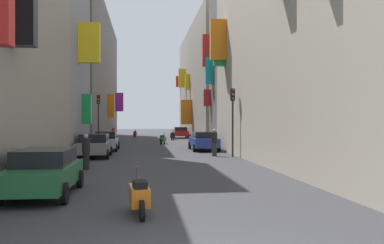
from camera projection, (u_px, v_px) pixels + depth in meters
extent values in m
plane|color=#38383D|center=(153.00, 146.00, 35.72)|extent=(140.00, 140.00, 0.00)
cube|color=gray|center=(35.00, 14.00, 27.00)|extent=(6.00, 8.66, 18.62)
cube|color=yellow|center=(89.00, 43.00, 26.11)|extent=(1.36, 0.56, 2.55)
cube|color=green|center=(87.00, 109.00, 27.73)|extent=(0.60, 0.47, 2.04)
cube|color=slate|center=(83.00, 76.00, 48.56)|extent=(6.00, 32.13, 15.04)
cube|color=purple|center=(119.00, 102.00, 61.69)|extent=(1.15, 0.53, 2.80)
cube|color=orange|center=(111.00, 106.00, 47.98)|extent=(0.76, 0.51, 2.83)
cube|color=orange|center=(218.00, 40.00, 29.21)|extent=(1.15, 0.54, 2.90)
cube|color=green|center=(219.00, 53.00, 29.51)|extent=(0.85, 0.63, 1.87)
cube|color=slate|center=(247.00, 68.00, 35.19)|extent=(6.00, 4.00, 13.67)
cube|color=red|center=(207.00, 98.00, 36.06)|extent=(0.60, 0.42, 1.48)
cube|color=#19B2BF|center=(209.00, 71.00, 34.97)|extent=(0.61, 0.58, 2.26)
cube|color=red|center=(207.00, 51.00, 35.30)|extent=(0.83, 0.64, 2.73)
cube|color=#9E9384|center=(212.00, 83.00, 52.67)|extent=(6.00, 27.71, 14.06)
cube|color=orange|center=(186.00, 112.00, 49.53)|extent=(1.37, 0.55, 2.97)
cube|color=yellow|center=(182.00, 78.00, 56.96)|extent=(0.98, 0.39, 2.59)
cube|color=yellow|center=(187.00, 82.00, 51.81)|extent=(0.61, 0.63, 1.98)
cube|color=red|center=(178.00, 82.00, 65.03)|extent=(0.68, 0.37, 1.73)
cube|color=#236638|center=(44.00, 176.00, 12.49)|extent=(1.74, 4.30, 0.62)
cube|color=black|center=(45.00, 157.00, 12.70)|extent=(1.53, 2.41, 0.49)
cylinder|color=black|center=(64.00, 193.00, 11.19)|extent=(0.18, 0.60, 0.60)
cylinder|color=black|center=(80.00, 179.00, 14.01)|extent=(0.18, 0.60, 0.60)
cylinder|color=black|center=(27.00, 180.00, 13.80)|extent=(0.18, 0.60, 0.60)
cube|color=#B7B7BC|center=(106.00, 143.00, 31.00)|extent=(1.65, 4.25, 0.59)
cube|color=black|center=(106.00, 135.00, 31.21)|extent=(1.45, 2.38, 0.55)
cylinder|color=black|center=(116.00, 148.00, 29.71)|extent=(0.18, 0.60, 0.60)
cylinder|color=black|center=(93.00, 148.00, 29.51)|extent=(0.18, 0.60, 0.60)
cylinder|color=black|center=(118.00, 145.00, 32.49)|extent=(0.18, 0.60, 0.60)
cylinder|color=black|center=(97.00, 145.00, 32.29)|extent=(0.18, 0.60, 0.60)
cube|color=slate|center=(94.00, 147.00, 25.20)|extent=(1.83, 4.02, 0.64)
cube|color=black|center=(94.00, 138.00, 25.39)|extent=(1.61, 2.25, 0.51)
cylinder|color=black|center=(107.00, 154.00, 23.99)|extent=(0.18, 0.60, 0.60)
cylinder|color=black|center=(75.00, 155.00, 23.77)|extent=(0.18, 0.60, 0.60)
cylinder|color=black|center=(111.00, 151.00, 26.63)|extent=(0.18, 0.60, 0.60)
cylinder|color=black|center=(82.00, 151.00, 26.41)|extent=(0.18, 0.60, 0.60)
cube|color=navy|center=(204.00, 142.00, 31.12)|extent=(1.81, 4.39, 0.66)
cube|color=black|center=(204.00, 135.00, 30.90)|extent=(1.59, 2.46, 0.47)
cylinder|color=black|center=(190.00, 145.00, 32.45)|extent=(0.18, 0.60, 0.60)
cylinder|color=black|center=(212.00, 145.00, 32.66)|extent=(0.18, 0.60, 0.60)
cylinder|color=black|center=(194.00, 148.00, 29.57)|extent=(0.18, 0.60, 0.60)
cylinder|color=black|center=(219.00, 148.00, 29.79)|extent=(0.18, 0.60, 0.60)
cube|color=#B21E1E|center=(180.00, 133.00, 52.37)|extent=(1.78, 3.91, 0.64)
cube|color=black|center=(180.00, 129.00, 52.18)|extent=(1.56, 2.19, 0.48)
cylinder|color=black|center=(173.00, 135.00, 53.55)|extent=(0.18, 0.60, 0.60)
cylinder|color=black|center=(186.00, 135.00, 53.76)|extent=(0.18, 0.60, 0.60)
cylinder|color=black|center=(174.00, 136.00, 50.99)|extent=(0.18, 0.60, 0.60)
cylinder|color=black|center=(188.00, 136.00, 51.20)|extent=(0.18, 0.60, 0.60)
cube|color=#287F3D|center=(163.00, 139.00, 39.35)|extent=(0.72, 1.18, 0.45)
cube|color=black|center=(162.00, 136.00, 39.15)|extent=(0.46, 0.62, 0.16)
cylinder|color=#4C4C51|center=(164.00, 136.00, 39.90)|extent=(0.13, 0.28, 0.68)
cylinder|color=black|center=(164.00, 141.00, 40.04)|extent=(0.22, 0.49, 0.48)
cylinder|color=black|center=(161.00, 142.00, 38.67)|extent=(0.22, 0.49, 0.48)
cube|color=red|center=(135.00, 134.00, 53.99)|extent=(0.49, 1.09, 0.45)
cube|color=black|center=(135.00, 132.00, 53.79)|extent=(0.35, 0.57, 0.16)
cylinder|color=#4C4C51|center=(135.00, 131.00, 54.53)|extent=(0.07, 0.28, 0.68)
cylinder|color=black|center=(135.00, 135.00, 54.66)|extent=(0.12, 0.48, 0.48)
cylinder|color=black|center=(135.00, 136.00, 53.33)|extent=(0.12, 0.48, 0.48)
cube|color=black|center=(173.00, 136.00, 47.77)|extent=(0.67, 1.26, 0.45)
cube|color=black|center=(172.00, 133.00, 47.54)|extent=(0.43, 0.61, 0.16)
cylinder|color=#4C4C51|center=(173.00, 133.00, 48.36)|extent=(0.11, 0.28, 0.68)
cylinder|color=black|center=(173.00, 137.00, 48.52)|extent=(0.19, 0.49, 0.48)
cylinder|color=black|center=(172.00, 138.00, 47.02)|extent=(0.19, 0.49, 0.48)
cube|color=orange|center=(139.00, 195.00, 10.00)|extent=(0.55, 1.15, 0.45)
cube|color=black|center=(140.00, 184.00, 9.79)|extent=(0.37, 0.59, 0.16)
cylinder|color=#4C4C51|center=(137.00, 179.00, 10.54)|extent=(0.09, 0.28, 0.68)
cylinder|color=black|center=(137.00, 199.00, 10.68)|extent=(0.15, 0.49, 0.48)
cylinder|color=black|center=(142.00, 211.00, 9.32)|extent=(0.15, 0.49, 0.48)
cylinder|color=black|center=(86.00, 161.00, 19.05)|extent=(0.45, 0.45, 0.81)
cylinder|color=black|center=(86.00, 145.00, 19.05)|extent=(0.53, 0.53, 0.64)
sphere|color=tan|center=(86.00, 136.00, 19.05)|extent=(0.22, 0.22, 0.22)
cylinder|color=#3E3E3E|center=(113.00, 137.00, 45.01)|extent=(0.33, 0.33, 0.78)
cylinder|color=maroon|center=(113.00, 131.00, 45.01)|extent=(0.39, 0.39, 0.62)
sphere|color=tan|center=(113.00, 127.00, 45.01)|extent=(0.21, 0.21, 0.21)
cylinder|color=#313131|center=(214.00, 149.00, 26.19)|extent=(0.33, 0.33, 0.84)
cylinder|color=black|center=(214.00, 138.00, 26.19)|extent=(0.39, 0.39, 0.67)
sphere|color=tan|center=(214.00, 131.00, 26.18)|extent=(0.23, 0.23, 0.23)
cylinder|color=#2D2D2D|center=(98.00, 126.00, 33.71)|extent=(0.12, 0.12, 3.62)
cube|color=black|center=(98.00, 100.00, 33.70)|extent=(0.26, 0.26, 0.75)
sphere|color=red|center=(98.00, 96.00, 33.56)|extent=(0.14, 0.14, 0.14)
sphere|color=orange|center=(98.00, 100.00, 33.56)|extent=(0.14, 0.14, 0.14)
sphere|color=green|center=(98.00, 103.00, 33.56)|extent=(0.14, 0.14, 0.14)
cylinder|color=#2D2D2D|center=(233.00, 129.00, 25.43)|extent=(0.12, 0.12, 3.52)
cube|color=black|center=(233.00, 95.00, 25.42)|extent=(0.26, 0.26, 0.75)
sphere|color=red|center=(233.00, 90.00, 25.28)|extent=(0.14, 0.14, 0.14)
sphere|color=orange|center=(233.00, 94.00, 25.28)|extent=(0.14, 0.14, 0.14)
sphere|color=green|center=(233.00, 99.00, 25.28)|extent=(0.14, 0.14, 0.14)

